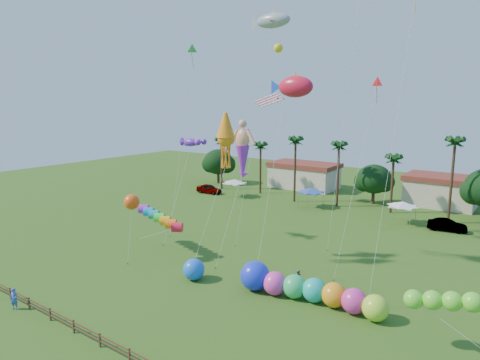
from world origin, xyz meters
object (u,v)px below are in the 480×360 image
Objects in this scene: spectator_a at (14,299)px; caterpillar_inflatable at (304,289)px; car_a at (209,189)px; blue_ball at (194,269)px; car_b at (447,225)px; spectator_b at (298,279)px.

spectator_a is 0.14× the size of caterpillar_inflatable.
blue_ball reaches higher than car_a.
caterpillar_inflatable is (33.35, -27.56, 0.27)m from car_a.
car_b is 0.36× the size of caterpillar_inflatable.
spectator_a is 23.27m from spectator_b.
car_b is (39.00, 0.35, -0.05)m from car_a.
spectator_a is at bearing -163.24° from car_a.
spectator_b is at bearing 25.60° from blue_ball.
spectator_a is 23.16m from caterpillar_inflatable.
spectator_b reaches higher than car_b.
caterpillar_inflatable reaches higher than spectator_b.
blue_ball reaches higher than spectator_a.
car_b is at bearing 62.10° from blue_ball.
caterpillar_inflatable is at bearing -12.00° from spectator_b.
spectator_b is at bearing -132.26° from car_a.
spectator_b is 0.13× the size of caterpillar_inflatable.
spectator_b is (31.67, -25.57, 0.02)m from car_a.
car_a is 43.26m from caterpillar_inflatable.
car_a is 40.71m from spectator_b.
caterpillar_inflatable is (-5.65, -27.91, 0.32)m from car_b.
spectator_a is at bearing -121.19° from blue_ball.
car_b is 2.61× the size of spectator_a.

